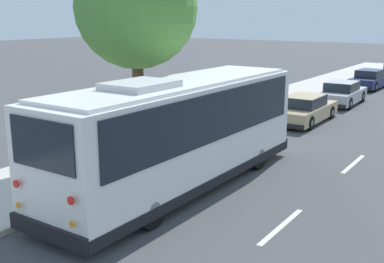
{
  "coord_description": "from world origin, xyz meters",
  "views": [
    {
      "loc": [
        -12.2,
        -7.76,
        4.89
      ],
      "look_at": [
        0.16,
        0.56,
        1.3
      ],
      "focal_mm": 45.0,
      "sensor_mm": 36.0,
      "label": 1
    }
  ],
  "objects": [
    {
      "name": "lane_stripe_mid",
      "position": [
        -2.2,
        -3.6,
        0.0
      ],
      "size": [
        2.4,
        0.14,
        0.01
      ],
      "primitive_type": "cube",
      "color": "silver",
      "rests_on": "ground"
    },
    {
      "name": "lane_stripe_ahead",
      "position": [
        3.8,
        -3.6,
        0.0
      ],
      "size": [
        2.4,
        0.14,
        0.01
      ],
      "primitive_type": "cube",
      "color": "silver",
      "rests_on": "ground"
    },
    {
      "name": "curb_strip",
      "position": [
        0.0,
        1.49,
        0.07
      ],
      "size": [
        80.0,
        0.14,
        0.15
      ],
      "primitive_type": "cube",
      "color": "#AAA69D",
      "rests_on": "ground"
    },
    {
      "name": "ground_plane",
      "position": [
        0.0,
        0.0,
        0.0
      ],
      "size": [
        160.0,
        160.0,
        0.0
      ],
      "primitive_type": "plane",
      "color": "#474749"
    },
    {
      "name": "shuttle_bus",
      "position": [
        -1.32,
        -0.04,
        1.76
      ],
      "size": [
        9.83,
        2.63,
        3.3
      ],
      "rotation": [
        0.0,
        0.0,
        -0.01
      ],
      "color": "white",
      "rests_on": "ground"
    },
    {
      "name": "sidewalk_slab",
      "position": [
        0.0,
        3.51,
        0.07
      ],
      "size": [
        80.0,
        3.9,
        0.15
      ],
      "primitive_type": "cube",
      "color": "beige",
      "rests_on": "ground"
    },
    {
      "name": "parked_sedan_tan",
      "position": [
        9.2,
        0.25,
        0.59
      ],
      "size": [
        4.66,
        1.83,
        1.28
      ],
      "rotation": [
        0.0,
        0.0,
        0.01
      ],
      "color": "tan",
      "rests_on": "ground"
    },
    {
      "name": "parked_sedan_navy",
      "position": [
        22.11,
        0.54,
        0.61
      ],
      "size": [
        4.58,
        1.87,
        1.3
      ],
      "rotation": [
        0.0,
        0.0,
        -0.03
      ],
      "color": "#19234C",
      "rests_on": "ground"
    },
    {
      "name": "parked_sedan_silver",
      "position": [
        14.86,
        0.24,
        0.61
      ],
      "size": [
        4.41,
        1.88,
        1.31
      ],
      "rotation": [
        0.0,
        0.0,
        0.02
      ],
      "color": "#A8AAAF",
      "rests_on": "ground"
    },
    {
      "name": "sign_post_far",
      "position": [
        -5.49,
        1.91,
        0.71
      ],
      "size": [
        0.06,
        0.06,
        1.11
      ],
      "color": "gray",
      "rests_on": "sidewalk_slab"
    }
  ]
}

